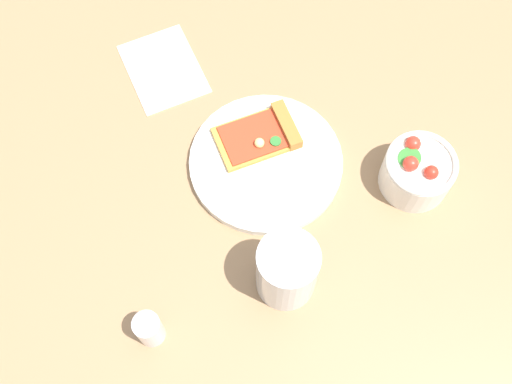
{
  "coord_description": "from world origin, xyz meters",
  "views": [
    {
      "loc": [
        0.12,
        0.4,
        0.87
      ],
      "look_at": [
        0.04,
        0.03,
        0.03
      ],
      "focal_mm": 45.6,
      "sensor_mm": 36.0,
      "label": 1
    }
  ],
  "objects_px": {
    "plate": "(266,163)",
    "soda_glass": "(287,271)",
    "pizza_slice_main": "(263,134)",
    "salad_bowl": "(417,171)",
    "paper_napkin": "(164,69)",
    "pepper_shaker": "(148,328)"
  },
  "relations": [
    {
      "from": "plate",
      "to": "soda_glass",
      "type": "height_order",
      "value": "soda_glass"
    },
    {
      "from": "plate",
      "to": "pizza_slice_main",
      "type": "height_order",
      "value": "pizza_slice_main"
    },
    {
      "from": "salad_bowl",
      "to": "paper_napkin",
      "type": "xyz_separation_m",
      "value": [
        0.33,
        -0.28,
        -0.03
      ]
    },
    {
      "from": "salad_bowl",
      "to": "plate",
      "type": "bearing_deg",
      "value": -20.35
    },
    {
      "from": "salad_bowl",
      "to": "pepper_shaker",
      "type": "relative_size",
      "value": 1.4
    },
    {
      "from": "plate",
      "to": "pepper_shaker",
      "type": "xyz_separation_m",
      "value": [
        0.21,
        0.21,
        0.03
      ]
    },
    {
      "from": "salad_bowl",
      "to": "soda_glass",
      "type": "relative_size",
      "value": 0.93
    },
    {
      "from": "paper_napkin",
      "to": "soda_glass",
      "type": "bearing_deg",
      "value": 105.09
    },
    {
      "from": "salad_bowl",
      "to": "soda_glass",
      "type": "distance_m",
      "value": 0.25
    },
    {
      "from": "plate",
      "to": "pepper_shaker",
      "type": "distance_m",
      "value": 0.3
    },
    {
      "from": "salad_bowl",
      "to": "soda_glass",
      "type": "xyz_separation_m",
      "value": [
        0.22,
        0.11,
        0.02
      ]
    },
    {
      "from": "pizza_slice_main",
      "to": "paper_napkin",
      "type": "xyz_separation_m",
      "value": [
        0.13,
        -0.16,
        -0.02
      ]
    },
    {
      "from": "paper_napkin",
      "to": "pepper_shaker",
      "type": "xyz_separation_m",
      "value": [
        0.09,
        0.42,
        0.03
      ]
    },
    {
      "from": "plate",
      "to": "salad_bowl",
      "type": "height_order",
      "value": "salad_bowl"
    },
    {
      "from": "soda_glass",
      "to": "paper_napkin",
      "type": "distance_m",
      "value": 0.4
    },
    {
      "from": "plate",
      "to": "pepper_shaker",
      "type": "relative_size",
      "value": 3.12
    },
    {
      "from": "plate",
      "to": "soda_glass",
      "type": "xyz_separation_m",
      "value": [
        0.02,
        0.18,
        0.04
      ]
    },
    {
      "from": "plate",
      "to": "salad_bowl",
      "type": "xyz_separation_m",
      "value": [
        -0.2,
        0.08,
        0.03
      ]
    },
    {
      "from": "plate",
      "to": "soda_glass",
      "type": "bearing_deg",
      "value": 84.97
    },
    {
      "from": "pizza_slice_main",
      "to": "soda_glass",
      "type": "relative_size",
      "value": 1.17
    },
    {
      "from": "plate",
      "to": "pepper_shaker",
      "type": "height_order",
      "value": "pepper_shaker"
    },
    {
      "from": "soda_glass",
      "to": "pepper_shaker",
      "type": "height_order",
      "value": "soda_glass"
    }
  ]
}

